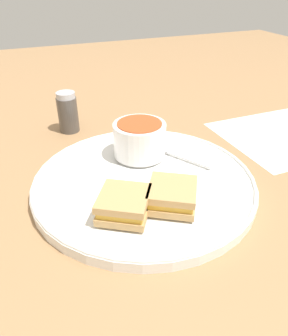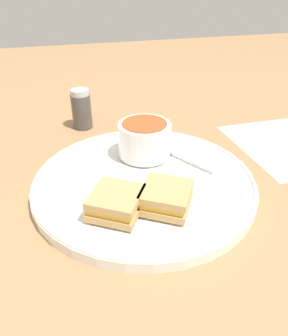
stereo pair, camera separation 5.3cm
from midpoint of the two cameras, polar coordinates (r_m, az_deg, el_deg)
ground_plane at (r=0.55m, az=2.76°, el=-3.43°), size 2.40×2.40×0.00m
plate at (r=0.54m, az=2.79°, el=-2.48°), size 0.36×0.36×0.02m
soup_bowl at (r=0.59m, az=2.68°, el=5.04°), size 0.09×0.09×0.06m
spoon at (r=0.61m, az=7.09°, el=2.85°), size 0.11×0.07×0.01m
sandwich_half_near at (r=0.46m, az=-1.52°, el=-6.13°), size 0.09×0.09×0.03m
sandwich_half_far at (r=0.47m, az=7.13°, el=-5.16°), size 0.09×0.09×0.03m
salt_shaker at (r=0.75m, az=-8.83°, el=10.02°), size 0.04×0.04×0.09m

